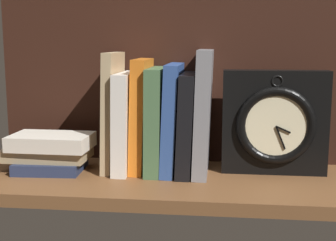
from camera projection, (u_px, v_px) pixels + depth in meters
The scene contains 11 objects.
ground_plane at pixel (159, 182), 95.09cm from camera, with size 76.57×29.15×2.50cm, color brown.
back_panel at pixel (167, 78), 105.39cm from camera, with size 76.57×1.20×38.00cm, color black.
book_tan_shortstories at pixel (113, 112), 98.82cm from camera, with size 2.05×13.28×24.96cm, color tan.
book_white_catcher at pixel (126, 122), 98.84cm from camera, with size 3.08×15.99×20.75cm, color silver.
book_orange_pandolfini at pixel (141, 115), 98.23cm from camera, with size 2.83×12.93×23.61cm, color orange.
book_green_romantic at pixel (157, 120), 98.00cm from camera, with size 3.23×15.70×21.80cm, color #476B44.
book_blue_modern at pixel (172, 118), 97.56cm from camera, with size 2.76×15.85×22.63cm, color #2D4C8E.
book_black_skeptic at pixel (187, 123), 97.36cm from camera, with size 3.01×16.91×20.71cm, color black.
book_gray_chess at pixel (203, 112), 96.58cm from camera, with size 2.99×16.83×25.55cm, color gray.
framed_clock at pixel (275, 123), 95.59cm from camera, with size 21.43×6.20×21.43cm.
book_stack_side at pixel (50, 152), 98.61cm from camera, with size 18.70×11.70×7.90cm.
Camera 1 is at (12.41, -90.81, 27.10)cm, focal length 49.64 mm.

